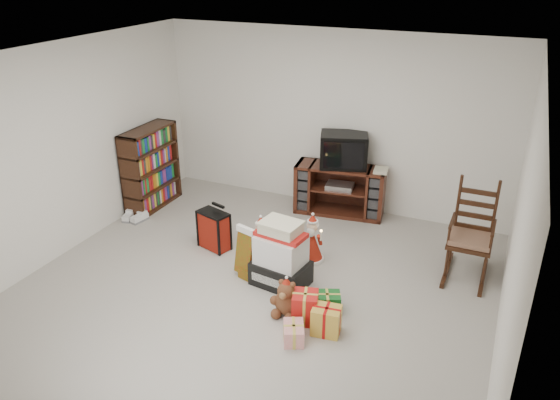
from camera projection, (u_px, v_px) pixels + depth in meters
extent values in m
cube|color=#A19C94|center=(253.00, 290.00, 6.01)|extent=(5.00, 5.00, 0.01)
cube|color=silver|center=(248.00, 60.00, 4.97)|extent=(5.00, 5.00, 0.01)
cube|color=white|center=(332.00, 121.00, 7.57)|extent=(5.00, 0.01, 2.50)
cube|color=white|center=(71.00, 328.00, 3.41)|extent=(5.00, 0.01, 2.50)
cube|color=white|center=(61.00, 152.00, 6.41)|extent=(0.01, 5.00, 2.50)
cube|color=white|center=(517.00, 233.00, 4.57)|extent=(0.01, 5.00, 2.50)
cube|color=#4A2415|center=(340.00, 190.00, 7.64)|extent=(1.28, 0.60, 0.71)
cube|color=#ACACAE|center=(339.00, 186.00, 7.59)|extent=(0.40, 0.31, 0.07)
cube|color=#351C0E|center=(151.00, 168.00, 7.77)|extent=(0.32, 0.96, 1.17)
cube|color=#351C0E|center=(470.00, 243.00, 6.10)|extent=(0.47, 0.45, 0.05)
cube|color=#956A51|center=(470.00, 239.00, 6.08)|extent=(0.44, 0.42, 0.05)
cube|color=#351C0E|center=(477.00, 204.00, 6.11)|extent=(0.40, 0.05, 0.73)
cube|color=#351C0E|center=(465.00, 273.00, 6.26)|extent=(0.47, 0.78, 0.05)
cube|color=black|center=(281.00, 273.00, 6.08)|extent=(0.65, 0.51, 0.27)
cube|color=white|center=(281.00, 249.00, 5.95)|extent=(0.55, 0.45, 0.33)
cube|color=red|center=(281.00, 234.00, 5.87)|extent=(0.58, 0.36, 0.05)
cube|color=beige|center=(281.00, 228.00, 5.84)|extent=(0.44, 0.36, 0.11)
cube|color=maroon|center=(214.00, 230.00, 6.75)|extent=(0.42, 0.30, 0.50)
cube|color=black|center=(216.00, 204.00, 6.69)|extent=(0.20, 0.09, 0.03)
ellipsoid|color=brown|center=(287.00, 303.00, 5.56)|extent=(0.27, 0.23, 0.28)
sphere|color=brown|center=(286.00, 291.00, 5.47)|extent=(0.18, 0.18, 0.18)
cone|color=#9C1F10|center=(312.00, 245.00, 6.51)|extent=(0.29, 0.29, 0.41)
sphere|color=beige|center=(312.00, 226.00, 6.40)|extent=(0.14, 0.14, 0.14)
cone|color=#9C1F10|center=(313.00, 218.00, 6.36)|extent=(0.12, 0.12, 0.10)
cylinder|color=silver|center=(321.00, 236.00, 6.27)|extent=(0.02, 0.02, 0.12)
cone|color=#9C1F10|center=(261.00, 248.00, 6.44)|extent=(0.29, 0.29, 0.41)
sphere|color=beige|center=(261.00, 229.00, 6.34)|extent=(0.14, 0.14, 0.14)
cone|color=#9C1F10|center=(261.00, 220.00, 6.29)|extent=(0.12, 0.12, 0.10)
cylinder|color=silver|center=(268.00, 239.00, 6.20)|extent=(0.02, 0.02, 0.12)
cube|color=white|center=(129.00, 216.00, 7.58)|extent=(0.17, 0.28, 0.09)
cube|color=white|center=(139.00, 218.00, 7.51)|extent=(0.16, 0.28, 0.09)
cube|color=red|center=(305.00, 308.00, 5.50)|extent=(0.25, 0.25, 0.25)
cube|color=#19661F|center=(330.00, 300.00, 5.62)|extent=(0.25, 0.25, 0.25)
cube|color=gold|center=(322.00, 322.00, 5.29)|extent=(0.25, 0.25, 0.25)
cube|color=white|center=(288.00, 326.00, 5.24)|extent=(0.25, 0.25, 0.25)
cube|color=black|center=(344.00, 150.00, 7.41)|extent=(0.74, 0.62, 0.46)
cube|color=black|center=(338.00, 155.00, 7.22)|extent=(0.52, 0.18, 0.37)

